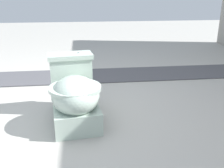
{
  "coord_description": "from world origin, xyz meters",
  "views": [
    {
      "loc": [
        1.97,
        0.12,
        1.0
      ],
      "look_at": [
        0.04,
        0.35,
        0.3
      ],
      "focal_mm": 42.0,
      "sensor_mm": 36.0,
      "label": 1
    }
  ],
  "objects": [
    {
      "name": "gravel_strip",
      "position": [
        -1.11,
        0.5,
        0.01
      ],
      "size": [
        0.56,
        8.0,
        0.01
      ],
      "primitive_type": "cube",
      "color": "#4C4C51",
      "rests_on": "ground"
    },
    {
      "name": "toilet",
      "position": [
        0.04,
        0.05,
        0.22
      ],
      "size": [
        0.67,
        0.45,
        0.52
      ],
      "rotation": [
        0.0,
        0.0,
        0.12
      ],
      "color": "#B2C6B7",
      "rests_on": "ground"
    },
    {
      "name": "ground_plane",
      "position": [
        0.0,
        0.0,
        0.0
      ],
      "size": [
        14.0,
        14.0,
        0.0
      ],
      "primitive_type": "plane",
      "color": "#A8A59E"
    }
  ]
}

